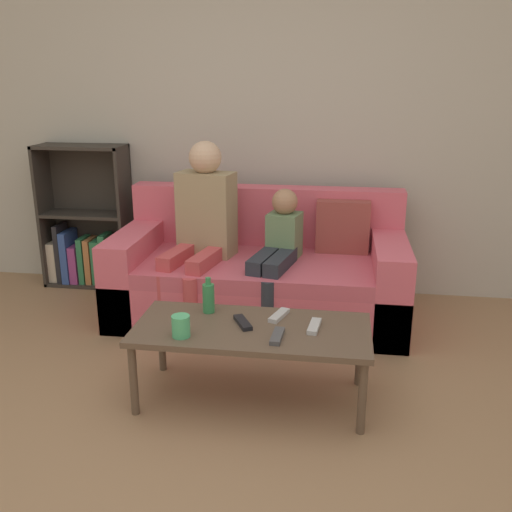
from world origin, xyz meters
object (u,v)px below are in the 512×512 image
tv_remote_0 (314,326)px  tv_remote_2 (243,323)px  cup_near (181,326)px  tv_remote_3 (279,315)px  bottle (209,298)px  bookshelf (89,235)px  couch (261,276)px  tv_remote_1 (277,336)px  person_adult (202,220)px  person_child (276,252)px  coffee_table (252,334)px

tv_remote_0 → tv_remote_2: (-0.36, -0.01, 0.00)m
cup_near → tv_remote_3: size_ratio=0.60×
tv_remote_3 → bottle: size_ratio=0.92×
bookshelf → tv_remote_0: size_ratio=6.29×
couch → tv_remote_1: (0.24, -1.20, 0.13)m
person_adult → tv_remote_0: 1.29m
tv_remote_3 → tv_remote_1: bearing=-67.6°
person_adult → tv_remote_1: bearing=-49.1°
person_adult → cup_near: size_ratio=11.21×
person_adult → person_child: (0.51, -0.07, -0.18)m
person_adult → bottle: 0.91m
tv_remote_3 → bottle: 0.38m
coffee_table → person_child: 0.95m
coffee_table → couch: bearing=95.5°
person_adult → tv_remote_0: size_ratio=6.81×
coffee_table → cup_near: cup_near is taller
tv_remote_3 → bottle: bottle is taller
bookshelf → person_child: (1.54, -0.58, 0.11)m
person_adult → cup_near: bearing=-70.1°
person_child → tv_remote_3: bearing=-70.5°
coffee_table → person_child: bearing=89.1°
person_adult → bottle: bearing=-63.1°
person_adult → tv_remote_3: size_ratio=6.72×
coffee_table → tv_remote_2: size_ratio=6.76×
person_adult → cup_near: (0.17, -1.16, -0.23)m
tv_remote_2 → tv_remote_3: bearing=6.7°
couch → bookshelf: size_ratio=1.76×
bottle → tv_remote_1: bearing=-33.6°
bookshelf → tv_remote_2: bearing=-45.3°
couch → person_child: bearing=-51.8°
tv_remote_2 → person_child: bearing=58.5°
bookshelf → tv_remote_1: bookshelf is taller
bookshelf → person_adult: size_ratio=0.92×
cup_near → tv_remote_2: size_ratio=0.61×
person_adult → bottle: size_ratio=6.18×
tv_remote_1 → tv_remote_2: same height
couch → tv_remote_1: couch is taller
couch → person_child: (0.12, -0.15, 0.22)m
bookshelf → tv_remote_2: bookshelf is taller
coffee_table → tv_remote_0: tv_remote_0 is taller
bookshelf → coffee_table: size_ratio=0.94×
bookshelf → coffee_table: bearing=-44.8°
couch → person_child: 0.30m
bookshelf → bottle: bearing=-46.9°
tv_remote_1 → person_adult: bearing=122.5°
tv_remote_1 → tv_remote_3: size_ratio=0.98×
bookshelf → bottle: bookshelf is taller
cup_near → tv_remote_1: (0.46, 0.05, -0.04)m
tv_remote_0 → couch: bearing=117.4°
couch → tv_remote_2: couch is taller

